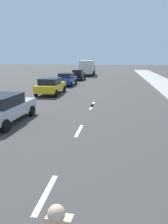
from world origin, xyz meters
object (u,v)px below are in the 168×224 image
object	(u,v)px
parked_car_silver	(3,108)
delivery_truck	(87,68)
parked_car_blue	(67,79)
parked_car_yellow	(51,85)
parked_car_black	(78,75)

from	to	relation	value
parked_car_silver	delivery_truck	bearing A→B (deg)	91.71
parked_car_blue	delivery_truck	xyz separation A→B (m)	(0.57, 15.03, 0.67)
parked_car_silver	parked_car_blue	xyz separation A→B (m)	(-0.18, 16.12, -0.00)
parked_car_yellow	parked_car_black	bearing A→B (deg)	88.64
parked_car_blue	parked_car_silver	bearing A→B (deg)	-88.71
parked_car_silver	parked_car_black	xyz separation A→B (m)	(0.10, 22.89, -0.01)
parked_car_silver	parked_car_yellow	distance (m)	9.44
parked_car_silver	parked_car_yellow	world-z (taller)	same
parked_car_yellow	parked_car_black	size ratio (longest dim) A/B	1.17
parked_car_silver	parked_car_black	bearing A→B (deg)	92.18
parked_car_yellow	parked_car_blue	size ratio (longest dim) A/B	1.06
parked_car_silver	parked_car_yellow	size ratio (longest dim) A/B	1.01
parked_car_silver	delivery_truck	size ratio (longest dim) A/B	0.72
parked_car_black	delivery_truck	xyz separation A→B (m)	(0.29, 8.26, 0.67)
parked_car_yellow	delivery_truck	distance (m)	21.73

